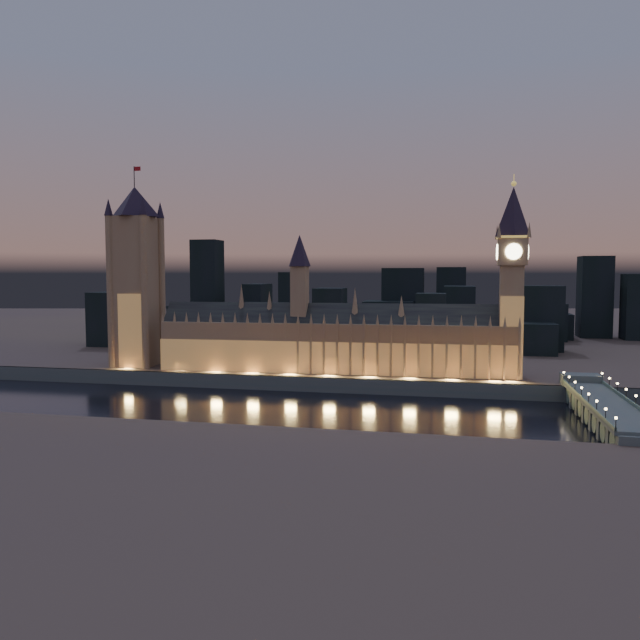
% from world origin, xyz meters
% --- Properties ---
extents(ground_plane, '(2000.00, 2000.00, 0.00)m').
position_xyz_m(ground_plane, '(0.00, 0.00, 0.00)').
color(ground_plane, black).
rests_on(ground_plane, ground).
extents(north_bank, '(2000.00, 960.00, 8.00)m').
position_xyz_m(north_bank, '(0.00, 520.00, 4.00)').
color(north_bank, '#45373B').
rests_on(north_bank, ground).
extents(embankment_wall, '(2000.00, 2.50, 8.00)m').
position_xyz_m(embankment_wall, '(0.00, 41.00, 4.00)').
color(embankment_wall, '#455758').
rests_on(embankment_wall, ground).
extents(palace_of_westminster, '(202.00, 26.92, 78.00)m').
position_xyz_m(palace_of_westminster, '(10.74, 61.74, 26.37)').
color(palace_of_westminster, '#9B7353').
rests_on(palace_of_westminster, north_bank).
extents(victoria_tower, '(31.68, 31.68, 119.77)m').
position_xyz_m(victoria_tower, '(-110.00, 61.92, 67.40)').
color(victoria_tower, '#9B7353').
rests_on(victoria_tower, north_bank).
extents(elizabeth_tower, '(18.00, 18.00, 108.18)m').
position_xyz_m(elizabeth_tower, '(108.00, 61.92, 68.30)').
color(elizabeth_tower, '#9B7353').
rests_on(elizabeth_tower, north_bank).
extents(westminster_bridge, '(18.77, 113.00, 15.90)m').
position_xyz_m(westminster_bridge, '(140.78, -3.45, 5.99)').
color(westminster_bridge, '#455758').
rests_on(westminster_bridge, ground).
extents(city_backdrop, '(477.39, 215.63, 88.96)m').
position_xyz_m(city_backdrop, '(33.97, 249.07, 31.32)').
color(city_backdrop, black).
rests_on(city_backdrop, north_bank).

